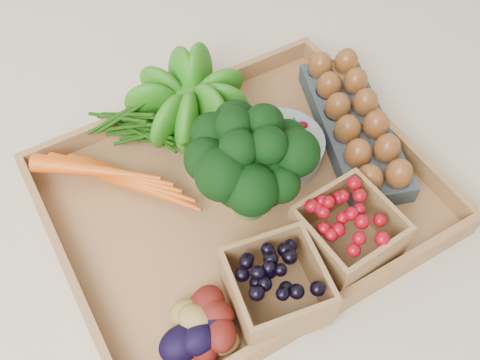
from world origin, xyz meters
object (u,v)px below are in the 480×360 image
broccoli (250,179)px  egg_carton (353,128)px  cherry_bowl (280,148)px  tray (240,200)px

broccoli → egg_carton: size_ratio=0.60×
cherry_bowl → broccoli: bearing=-147.2°
egg_carton → cherry_bowl: bearing=-172.4°
broccoli → cherry_bowl: broccoli is taller
tray → cherry_bowl: size_ratio=3.90×
broccoli → cherry_bowl: (0.09, 0.06, -0.05)m
broccoli → cherry_bowl: bearing=32.8°
cherry_bowl → egg_carton: cherry_bowl is taller
cherry_bowl → egg_carton: bearing=-11.0°
broccoli → egg_carton: (0.22, 0.03, -0.05)m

